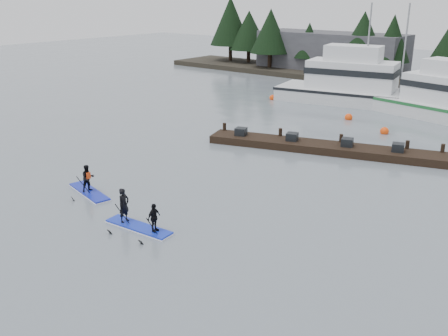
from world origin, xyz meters
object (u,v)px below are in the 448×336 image
Objects in this scene: floating_dock at (323,147)px; paddleboard_duo at (138,216)px; paddleboard_solo at (88,183)px; fishing_boat_large at (367,96)px.

floating_dock is 14.82m from paddleboard_duo.
paddleboard_duo reaches higher than paddleboard_solo.
paddleboard_solo is at bearing -104.61° from fishing_boat_large.
fishing_boat_large is 5.41× the size of paddleboard_solo.
fishing_boat_large is 15.75m from floating_dock.
floating_dock is 4.49× the size of paddleboard_solo.
floating_dock is 4.51× the size of paddleboard_duo.
fishing_boat_large reaches higher than paddleboard_solo.
paddleboard_duo is (3.08, -30.07, -0.17)m from fishing_boat_large.
paddleboard_duo is (-0.75, -14.80, 0.32)m from floating_dock.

